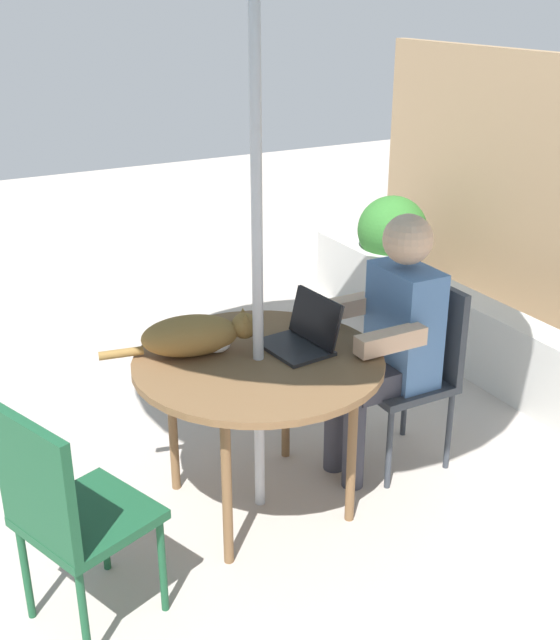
{
  "coord_description": "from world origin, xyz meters",
  "views": [
    {
      "loc": [
        2.6,
        -1.3,
        2.12
      ],
      "look_at": [
        0.0,
        0.1,
        0.86
      ],
      "focal_mm": 44.37,
      "sensor_mm": 36.0,
      "label": 1
    }
  ],
  "objects_px": {
    "chair_empty": "(65,507)",
    "cat": "(196,335)",
    "laptop": "(305,333)",
    "person_seated": "(391,333)",
    "potted_plant_near_fence": "(391,246)",
    "patio_table": "(259,371)",
    "chair_occupied": "(416,360)"
  },
  "relations": [
    {
      "from": "person_seated",
      "to": "chair_empty",
      "type": "bearing_deg",
      "value": -77.61
    },
    {
      "from": "chair_empty",
      "to": "potted_plant_near_fence",
      "type": "height_order",
      "value": "chair_empty"
    },
    {
      "from": "laptop",
      "to": "chair_occupied",
      "type": "bearing_deg",
      "value": 88.88
    },
    {
      "from": "chair_occupied",
      "to": "cat",
      "type": "relative_size",
      "value": 1.39
    },
    {
      "from": "potted_plant_near_fence",
      "to": "patio_table",
      "type": "bearing_deg",
      "value": -48.71
    },
    {
      "from": "chair_empty",
      "to": "person_seated",
      "type": "bearing_deg",
      "value": 102.39
    },
    {
      "from": "chair_occupied",
      "to": "potted_plant_near_fence",
      "type": "relative_size",
      "value": 1.1
    },
    {
      "from": "potted_plant_near_fence",
      "to": "chair_occupied",
      "type": "bearing_deg",
      "value": -32.45
    },
    {
      "from": "chair_occupied",
      "to": "potted_plant_near_fence",
      "type": "bearing_deg",
      "value": 147.55
    },
    {
      "from": "chair_empty",
      "to": "laptop",
      "type": "xyz_separation_m",
      "value": [
        -0.35,
        1.13,
        0.26
      ]
    },
    {
      "from": "person_seated",
      "to": "potted_plant_near_fence",
      "type": "relative_size",
      "value": 1.53
    },
    {
      "from": "patio_table",
      "to": "cat",
      "type": "distance_m",
      "value": 0.29
    },
    {
      "from": "chair_empty",
      "to": "cat",
      "type": "relative_size",
      "value": 1.39
    },
    {
      "from": "cat",
      "to": "potted_plant_near_fence",
      "type": "height_order",
      "value": "cat"
    },
    {
      "from": "laptop",
      "to": "cat",
      "type": "distance_m",
      "value": 0.45
    },
    {
      "from": "patio_table",
      "to": "chair_occupied",
      "type": "bearing_deg",
      "value": 90.0
    },
    {
      "from": "chair_empty",
      "to": "person_seated",
      "type": "xyz_separation_m",
      "value": [
        -0.34,
        1.56,
        0.17
      ]
    },
    {
      "from": "chair_occupied",
      "to": "person_seated",
      "type": "xyz_separation_m",
      "value": [
        0.0,
        -0.16,
        0.17
      ]
    },
    {
      "from": "potted_plant_near_fence",
      "to": "chair_empty",
      "type": "bearing_deg",
      "value": -54.4
    },
    {
      "from": "chair_empty",
      "to": "patio_table",
      "type": "bearing_deg",
      "value": 110.86
    },
    {
      "from": "cat",
      "to": "potted_plant_near_fence",
      "type": "distance_m",
      "value": 2.55
    },
    {
      "from": "chair_occupied",
      "to": "cat",
      "type": "distance_m",
      "value": 1.07
    },
    {
      "from": "chair_empty",
      "to": "cat",
      "type": "distance_m",
      "value": 0.9
    },
    {
      "from": "patio_table",
      "to": "chair_empty",
      "type": "relative_size",
      "value": 1.17
    },
    {
      "from": "laptop",
      "to": "cat",
      "type": "height_order",
      "value": "laptop"
    },
    {
      "from": "chair_empty",
      "to": "laptop",
      "type": "height_order",
      "value": "laptop"
    },
    {
      "from": "chair_occupied",
      "to": "laptop",
      "type": "xyz_separation_m",
      "value": [
        -0.01,
        -0.59,
        0.26
      ]
    },
    {
      "from": "patio_table",
      "to": "chair_occupied",
      "type": "height_order",
      "value": "chair_occupied"
    },
    {
      "from": "chair_occupied",
      "to": "chair_empty",
      "type": "xyz_separation_m",
      "value": [
        0.34,
        -1.72,
        0.0
      ]
    },
    {
      "from": "chair_empty",
      "to": "laptop",
      "type": "relative_size",
      "value": 2.71
    },
    {
      "from": "person_seated",
      "to": "cat",
      "type": "xyz_separation_m",
      "value": [
        -0.16,
        -0.87,
        0.11
      ]
    },
    {
      "from": "person_seated",
      "to": "potted_plant_near_fence",
      "type": "bearing_deg",
      "value": 143.78
    }
  ]
}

